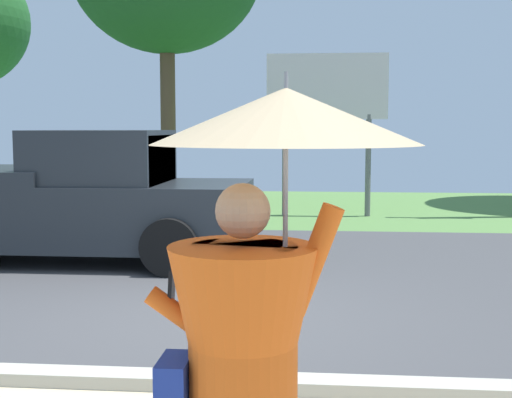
{
  "coord_description": "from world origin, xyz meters",
  "views": [
    {
      "loc": [
        1.16,
        -6.92,
        1.92
      ],
      "look_at": [
        0.43,
        1.0,
        1.1
      ],
      "focal_mm": 48.86,
      "sensor_mm": 36.0,
      "label": 1
    }
  ],
  "objects": [
    {
      "name": "monk_pedestrian",
      "position": [
        0.9,
        -4.22,
        1.12
      ],
      "size": [
        1.1,
        1.06,
        2.13
      ],
      "rotation": [
        0.0,
        0.0,
        -0.04
      ],
      "color": "#E55B19",
      "rests_on": "ground_plane"
    },
    {
      "name": "ground_plane",
      "position": [
        0.0,
        2.95,
        -0.05
      ],
      "size": [
        40.0,
        22.0,
        0.2
      ],
      "color": "#424244"
    },
    {
      "name": "roadside_billboard",
      "position": [
        1.29,
        8.27,
        2.55
      ],
      "size": [
        2.6,
        0.12,
        3.5
      ],
      "color": "slate",
      "rests_on": "ground_plane"
    },
    {
      "name": "pickup_truck",
      "position": [
        -2.44,
        2.84,
        0.87
      ],
      "size": [
        5.2,
        2.28,
        1.88
      ],
      "rotation": [
        0.0,
        0.0,
        0.1
      ],
      "color": "#23282D",
      "rests_on": "ground_plane"
    }
  ]
}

